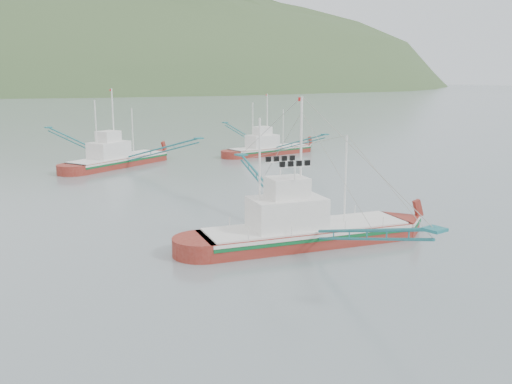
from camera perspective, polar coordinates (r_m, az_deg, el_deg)
ground at (r=39.34m, az=5.35°, el=-5.98°), size 1200.00×1200.00×0.00m
main_boat at (r=40.62m, az=4.88°, el=-2.22°), size 15.89×27.17×11.26m
bg_boat_far at (r=77.45m, az=-13.76°, el=4.11°), size 15.35×26.00×10.93m
bg_boat_right at (r=86.73m, az=1.24°, el=4.67°), size 13.43×24.25×9.81m
headland_right at (r=529.06m, az=-7.44°, el=10.26°), size 684.00×432.00×306.00m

